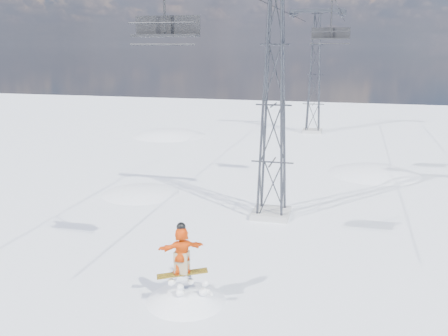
{
  "coord_description": "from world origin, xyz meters",
  "views": [
    {
      "loc": [
        4.34,
        -15.18,
        8.23
      ],
      "look_at": [
        -0.3,
        2.91,
        3.61
      ],
      "focal_mm": 40.0,
      "sensor_mm": 36.0,
      "label": 1
    }
  ],
  "objects": [
    {
      "name": "lift_tower_far",
      "position": [
        0.8,
        33.0,
        5.47
      ],
      "size": [
        5.2,
        1.8,
        11.43
      ],
      "color": "#999999",
      "rests_on": "ground"
    },
    {
      "name": "lift_chair_mid",
      "position": [
        3.0,
        13.37,
        8.78
      ],
      "size": [
        2.08,
        0.6,
        2.58
      ],
      "color": "black",
      "rests_on": "ground"
    },
    {
      "name": "snow_terrain",
      "position": [
        -4.77,
        21.24,
        -9.59
      ],
      "size": [
        39.0,
        37.0,
        22.0
      ],
      "color": "white",
      "rests_on": "ground"
    },
    {
      "name": "lift_tower_near",
      "position": [
        0.8,
        8.0,
        5.47
      ],
      "size": [
        5.2,
        1.8,
        11.43
      ],
      "color": "#999999",
      "rests_on": "ground"
    },
    {
      "name": "ground",
      "position": [
        0.0,
        0.0,
        0.0
      ],
      "size": [
        120.0,
        120.0,
        0.0
      ],
      "primitive_type": "plane",
      "color": "white",
      "rests_on": "ground"
    },
    {
      "name": "haul_cables",
      "position": [
        0.8,
        19.5,
        10.85
      ],
      "size": [
        4.46,
        51.0,
        0.06
      ],
      "color": "black",
      "rests_on": "ground"
    },
    {
      "name": "lift_chair_near",
      "position": [
        -1.4,
        -0.08,
        8.74
      ],
      "size": [
        2.13,
        0.61,
        2.64
      ],
      "color": "black",
      "rests_on": "ground"
    }
  ]
}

